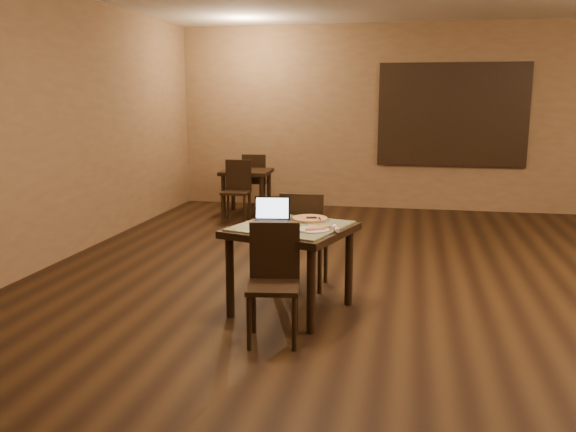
% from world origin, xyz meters
% --- Properties ---
extents(ground, '(10.00, 10.00, 0.00)m').
position_xyz_m(ground, '(0.00, 0.00, 0.00)').
color(ground, black).
rests_on(ground, ground).
extents(wall_back, '(8.00, 0.02, 3.00)m').
position_xyz_m(wall_back, '(0.00, 5.00, 1.50)').
color(wall_back, olive).
rests_on(wall_back, ground).
extents(wall_left, '(0.02, 10.00, 3.00)m').
position_xyz_m(wall_left, '(-4.00, 0.00, 1.50)').
color(wall_left, olive).
rests_on(wall_left, ground).
extents(mural, '(2.34, 0.05, 1.64)m').
position_xyz_m(mural, '(0.50, 4.96, 1.55)').
color(mural, '#286294').
rests_on(mural, wall_back).
extents(tiled_table, '(1.15, 1.15, 0.76)m').
position_xyz_m(tiled_table, '(-1.10, -0.24, 0.66)').
color(tiled_table, black).
rests_on(tiled_table, ground).
extents(chair_main_near, '(0.44, 0.44, 0.89)m').
position_xyz_m(chair_main_near, '(-1.11, -0.86, 0.50)').
color(chair_main_near, black).
rests_on(chair_main_near, ground).
extents(chair_main_far, '(0.42, 0.42, 0.95)m').
position_xyz_m(chair_main_far, '(-1.10, 0.37, 0.54)').
color(chair_main_far, black).
rests_on(chair_main_far, ground).
extents(laptop, '(0.34, 0.28, 0.21)m').
position_xyz_m(laptop, '(-1.30, -0.14, 0.82)').
color(laptop, black).
rests_on(laptop, tiled_table).
extents(plate, '(0.26, 0.26, 0.01)m').
position_xyz_m(plate, '(-0.88, -0.42, 0.77)').
color(plate, white).
rests_on(plate, tiled_table).
extents(pizza_slice, '(0.28, 0.28, 0.02)m').
position_xyz_m(pizza_slice, '(-0.88, -0.42, 0.79)').
color(pizza_slice, '#D4BB8D').
rests_on(pizza_slice, plate).
extents(pizza_pan, '(0.36, 0.36, 0.01)m').
position_xyz_m(pizza_pan, '(-0.98, -0.00, 0.77)').
color(pizza_pan, silver).
rests_on(pizza_pan, tiled_table).
extents(pizza_whole, '(0.31, 0.31, 0.02)m').
position_xyz_m(pizza_whole, '(-0.98, -0.00, 0.78)').
color(pizza_whole, '#D4BB8D').
rests_on(pizza_whole, pizza_pan).
extents(spatula, '(0.15, 0.24, 0.01)m').
position_xyz_m(spatula, '(-0.96, -0.02, 0.79)').
color(spatula, silver).
rests_on(spatula, pizza_whole).
extents(napkin_roll, '(0.08, 0.17, 0.04)m').
position_xyz_m(napkin_roll, '(-0.70, -0.38, 0.78)').
color(napkin_roll, white).
rests_on(napkin_roll, tiled_table).
extents(other_table_b, '(0.78, 0.78, 0.70)m').
position_xyz_m(other_table_b, '(-2.65, 4.00, 0.58)').
color(other_table_b, black).
rests_on(other_table_b, ground).
extents(other_table_b_chair_near, '(0.41, 0.41, 0.91)m').
position_xyz_m(other_table_b_chair_near, '(-2.66, 3.47, 0.51)').
color(other_table_b_chair_near, black).
rests_on(other_table_b_chair_near, ground).
extents(other_table_b_chair_far, '(0.41, 0.41, 0.91)m').
position_xyz_m(other_table_b_chair_far, '(-2.65, 4.53, 0.51)').
color(other_table_b_chair_far, black).
rests_on(other_table_b_chair_far, ground).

